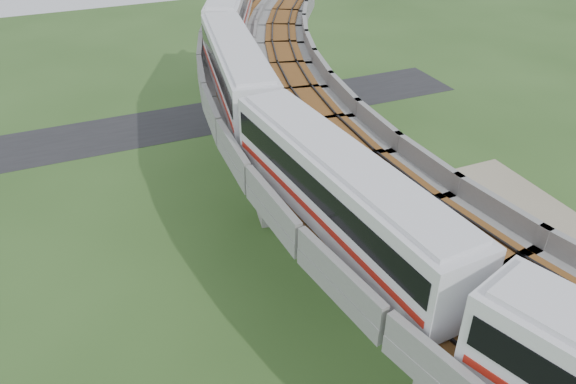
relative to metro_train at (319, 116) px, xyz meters
name	(u,v)px	position (x,y,z in m)	size (l,w,h in m)	color
ground	(321,310)	(-0.38, -1.85, -12.31)	(160.00, 160.00, 0.00)	#305020
dirt_lot	(520,271)	(13.62, -3.85, -12.29)	(18.00, 26.00, 0.04)	gray
asphalt_road	(193,120)	(-0.38, 28.15, -12.29)	(60.00, 8.00, 0.03)	#232326
viaduct	(388,172)	(3.47, -1.85, -3.26)	(19.58, 73.98, 11.40)	#99968E
metro_train	(319,116)	(0.00, 0.00, 0.00)	(11.47, 61.31, 3.64)	silver
fence	(452,261)	(9.38, -1.85, -11.56)	(3.87, 38.73, 1.50)	#2D382D
tree_0	(323,110)	(10.65, 20.44, -10.00)	(2.38, 2.38, 3.33)	#382314
tree_1	(327,135)	(8.44, 15.06, -9.73)	(2.94, 2.94, 3.84)	#382314
tree_2	(374,208)	(7.03, 4.53, -10.56)	(2.56, 2.56, 2.84)	#382314
tree_3	(428,268)	(5.97, -3.47, -9.72)	(2.78, 2.78, 3.77)	#382314
tree_4	(555,358)	(7.87, -11.85, -9.85)	(2.58, 2.58, 3.57)	#382314
car_red	(561,306)	(12.97, -7.88, -11.72)	(1.16, 3.33, 1.10)	#A5110F
car_dark	(508,225)	(15.90, 0.04, -11.69)	(1.61, 3.97, 1.15)	black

